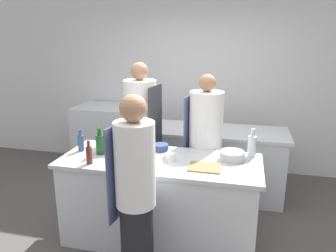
{
  "coord_description": "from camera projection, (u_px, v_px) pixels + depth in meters",
  "views": [
    {
      "loc": [
        0.8,
        -2.97,
        2.11
      ],
      "look_at": [
        0.0,
        0.35,
        1.15
      ],
      "focal_mm": 35.0,
      "sensor_mm": 36.0,
      "label": 1
    }
  ],
  "objects": [
    {
      "name": "bottle_cooking_oil",
      "position": [
        100.0,
        144.0,
        3.39
      ],
      "size": [
        0.08,
        0.08,
        0.28
      ],
      "color": "#19471E",
      "rests_on": "prep_counter"
    },
    {
      "name": "chef_at_prep_near",
      "position": [
        135.0,
        196.0,
        2.65
      ],
      "size": [
        0.36,
        0.34,
        1.68
      ],
      "rotation": [
        0.0,
        0.0,
        1.41
      ],
      "color": "black",
      "rests_on": "ground_plane"
    },
    {
      "name": "prep_counter",
      "position": [
        160.0,
        199.0,
        3.4
      ],
      "size": [
        2.01,
        0.81,
        0.9
      ],
      "color": "silver",
      "rests_on": "ground_plane"
    },
    {
      "name": "oven_range",
      "position": [
        108.0,
        137.0,
        5.29
      ],
      "size": [
        0.94,
        0.73,
        1.02
      ],
      "color": "silver",
      "rests_on": "ground_plane"
    },
    {
      "name": "bottle_vinegar",
      "position": [
        134.0,
        150.0,
        3.2
      ],
      "size": [
        0.07,
        0.07,
        0.3
      ],
      "color": "black",
      "rests_on": "prep_counter"
    },
    {
      "name": "chef_at_pass_far",
      "position": [
        205.0,
        149.0,
        3.73
      ],
      "size": [
        0.42,
        0.4,
        1.7
      ],
      "rotation": [
        0.0,
        0.0,
        1.37
      ],
      "color": "black",
      "rests_on": "ground_plane"
    },
    {
      "name": "bowl_ceramic_blue",
      "position": [
        147.0,
        159.0,
        3.15
      ],
      "size": [
        0.16,
        0.16,
        0.09
      ],
      "color": "#B7BABC",
      "rests_on": "prep_counter"
    },
    {
      "name": "pass_counter",
      "position": [
        204.0,
        161.0,
        4.45
      ],
      "size": [
        2.15,
        0.72,
        0.9
      ],
      "color": "silver",
      "rests_on": "ground_plane"
    },
    {
      "name": "cup",
      "position": [
        171.0,
        157.0,
        3.23
      ],
      "size": [
        0.09,
        0.09,
        0.08
      ],
      "color": "white",
      "rests_on": "prep_counter"
    },
    {
      "name": "cutting_board",
      "position": [
        205.0,
        167.0,
        3.06
      ],
      "size": [
        0.3,
        0.24,
        0.01
      ],
      "color": "olive",
      "rests_on": "prep_counter"
    },
    {
      "name": "bottle_olive_oil",
      "position": [
        89.0,
        155.0,
        3.15
      ],
      "size": [
        0.06,
        0.06,
        0.23
      ],
      "color": "#5B2319",
      "rests_on": "prep_counter"
    },
    {
      "name": "bottle_sauce",
      "position": [
        81.0,
        142.0,
        3.5
      ],
      "size": [
        0.06,
        0.06,
        0.24
      ],
      "color": "#2D5175",
      "rests_on": "prep_counter"
    },
    {
      "name": "chef_at_stove",
      "position": [
        141.0,
        137.0,
        4.0
      ],
      "size": [
        0.42,
        0.41,
        1.8
      ],
      "rotation": [
        0.0,
        0.0,
        -1.71
      ],
      "color": "black",
      "rests_on": "ground_plane"
    },
    {
      "name": "bottle_wine",
      "position": [
        125.0,
        139.0,
        3.52
      ],
      "size": [
        0.07,
        0.07,
        0.3
      ],
      "color": "#B2A84C",
      "rests_on": "prep_counter"
    },
    {
      "name": "bowl_mixing_large",
      "position": [
        232.0,
        155.0,
        3.26
      ],
      "size": [
        0.25,
        0.25,
        0.09
      ],
      "color": "#B7BABC",
      "rests_on": "prep_counter"
    },
    {
      "name": "wall_back",
      "position": [
        194.0,
        81.0,
        5.14
      ],
      "size": [
        8.0,
        0.06,
        2.8
      ],
      "color": "silver",
      "rests_on": "ground_plane"
    },
    {
      "name": "bottle_water",
      "position": [
        252.0,
        145.0,
        3.33
      ],
      "size": [
        0.09,
        0.09,
        0.29
      ],
      "color": "silver",
      "rests_on": "prep_counter"
    },
    {
      "name": "bowl_prep_small",
      "position": [
        161.0,
        147.0,
        3.53
      ],
      "size": [
        0.17,
        0.17,
        0.07
      ],
      "color": "navy",
      "rests_on": "prep_counter"
    },
    {
      "name": "ground_plane",
      "position": [
        160.0,
        237.0,
        3.53
      ],
      "size": [
        16.0,
        16.0,
        0.0
      ],
      "primitive_type": "plane",
      "color": "#4C4947"
    }
  ]
}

